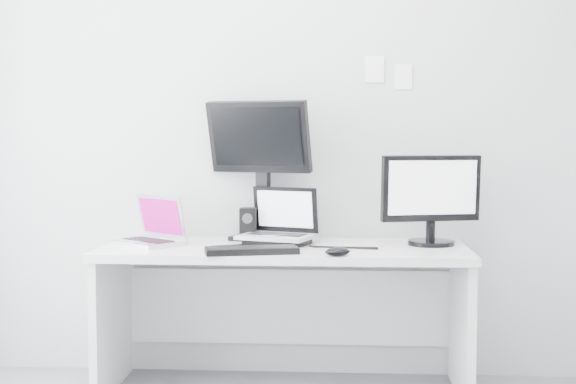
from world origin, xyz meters
name	(u,v)px	position (x,y,z in m)	size (l,w,h in m)	color
back_wall	(289,121)	(0.00, 1.60, 1.35)	(3.60, 3.60, 0.00)	#B3B5B7
desk	(284,320)	(0.00, 1.25, 0.36)	(1.80, 0.70, 0.73)	silver
macbook	(146,219)	(-0.69, 1.27, 0.86)	(0.34, 0.26, 0.26)	silver
speaker	(248,224)	(-0.20, 1.47, 0.81)	(0.08, 0.08, 0.17)	black
dell_laptop	(276,215)	(-0.05, 1.32, 0.88)	(0.35, 0.27, 0.29)	#9D9FA4
rear_monitor	(261,169)	(-0.14, 1.49, 1.10)	(0.55, 0.20, 0.74)	black
samsung_monitor	(432,199)	(0.73, 1.35, 0.96)	(0.51, 0.23, 0.46)	black
keyboard	(252,250)	(-0.13, 1.00, 0.74)	(0.43, 0.15, 0.03)	black
mouse	(337,252)	(0.26, 0.94, 0.75)	(0.12, 0.08, 0.04)	black
wall_note_0	(375,69)	(0.45, 1.59, 1.62)	(0.10, 0.00, 0.14)	white
wall_note_1	(403,77)	(0.60, 1.59, 1.58)	(0.09, 0.00, 0.13)	white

